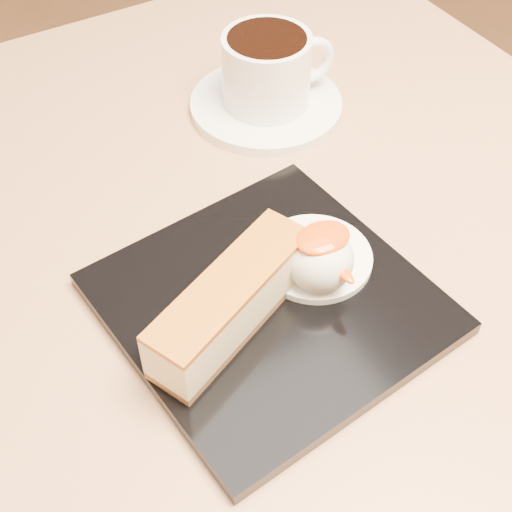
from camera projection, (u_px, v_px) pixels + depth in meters
table at (235, 355)px, 0.70m from camera, size 0.80×0.80×0.72m
dessert_plate at (269, 303)px, 0.54m from camera, size 0.24×0.24×0.01m
cheesecake at (231, 302)px, 0.50m from camera, size 0.15×0.09×0.05m
cream_smear at (315, 258)px, 0.55m from camera, size 0.09×0.09×0.01m
ice_cream_scoop at (320, 260)px, 0.52m from camera, size 0.05×0.05×0.05m
mango_sauce at (323, 238)px, 0.51m from camera, size 0.04×0.03×0.01m
mint_sprig at (266, 247)px, 0.56m from camera, size 0.04×0.03×0.00m
saucer at (266, 105)px, 0.70m from camera, size 0.15×0.15×0.01m
coffee_cup at (269, 69)px, 0.68m from camera, size 0.11×0.08×0.07m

